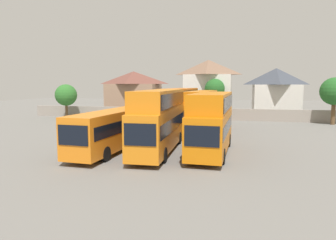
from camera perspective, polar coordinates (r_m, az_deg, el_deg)
name	(u,v)px	position (r m, az deg, el deg)	size (l,w,h in m)	color
ground	(191,124)	(42.79, 4.31, -0.76)	(140.00, 140.00, 0.00)	slate
depot_boundary_wall	(196,114)	(48.25, 5.27, 1.15)	(56.00, 0.50, 1.80)	gray
bus_1	(113,128)	(25.93, -10.18, -1.43)	(3.30, 11.74, 3.34)	orange
bus_2	(160,117)	(25.10, -1.57, 0.54)	(2.75, 11.57, 5.05)	orange
bus_3	(212,120)	(24.64, 8.12, 0.08)	(3.03, 10.30, 4.83)	orange
bus_4	(179,106)	(38.50, 2.02, 2.64)	(3.52, 11.48, 5.00)	orange
bus_5	(200,108)	(37.73, 6.04, 2.29)	(3.38, 12.13, 4.71)	orange
house_terrace_left	(134,92)	(58.70, -6.39, 5.20)	(9.70, 7.23, 7.92)	#9E7A60
house_terrace_centre	(208,88)	(54.05, 7.46, 6.01)	(8.24, 6.69, 9.69)	silver
house_terrace_right	(276,92)	(55.87, 19.38, 4.96)	(7.76, 8.12, 8.24)	silver
tree_left_of_lot	(215,89)	(50.27, 8.68, 5.67)	(3.23, 3.23, 6.41)	brown
tree_behind_wall	(335,92)	(47.53, 28.56, 4.65)	(3.77, 3.77, 6.45)	brown
tree_right_of_lot	(66,95)	(52.01, -18.44, 4.39)	(3.46, 3.46, 5.51)	brown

